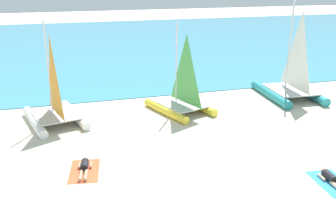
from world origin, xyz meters
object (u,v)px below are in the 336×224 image
towel_left (84,171)px  towel_right (332,183)px  sailboat_yellow (181,99)px  sunbather_right (332,179)px  sunbather_left (84,167)px  sailboat_white (55,109)px  sailboat_teal (290,84)px

towel_left → towel_right: 9.20m
sailboat_yellow → sunbather_right: 9.18m
towel_right → sunbather_left: bearing=157.8°
sailboat_white → sailboat_teal: sailboat_teal is taller
sailboat_yellow → sailboat_teal: size_ratio=0.82×
sailboat_yellow → sailboat_teal: 7.15m
sailboat_white → sailboat_teal: (13.73, 0.39, 0.12)m
sailboat_teal → sunbather_right: sailboat_teal is taller
sailboat_teal → sunbather_left: (-12.76, -5.84, -0.74)m
sailboat_teal → towel_right: bearing=-110.3°
sunbather_left → sailboat_white: bearing=109.2°
sailboat_teal → sunbather_right: (-4.22, -9.26, -0.74)m
sailboat_teal → towel_right: sailboat_teal is taller
sailboat_white → sunbather_right: size_ratio=3.24×
sailboat_white → towel_right: bearing=-56.7°
sailboat_teal → towel_right: 10.27m
sailboat_yellow → towel_right: bearing=-90.5°
sailboat_yellow → towel_right: 9.25m
sailboat_yellow → sunbather_left: sailboat_yellow is taller
towel_left → towel_right: size_ratio=1.00×
towel_left → towel_right: (8.54, -3.42, 0.00)m
towel_right → sunbather_right: (0.01, 0.07, 0.13)m
sailboat_yellow → sunbather_left: bearing=-155.7°
sailboat_white → towel_left: bearing=-93.6°
sailboat_yellow → sunbather_right: sailboat_yellow is taller
sunbather_left → sunbather_right: bearing=-12.7°
sailboat_teal → sunbather_left: size_ratio=3.74×
sailboat_white → sailboat_teal: 13.73m
towel_left → sunbather_right: 9.18m
sunbather_left → towel_left: bearing=-90.0°
sailboat_yellow → sailboat_teal: (7.12, 0.56, 0.16)m
sunbather_left → towel_right: 9.21m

